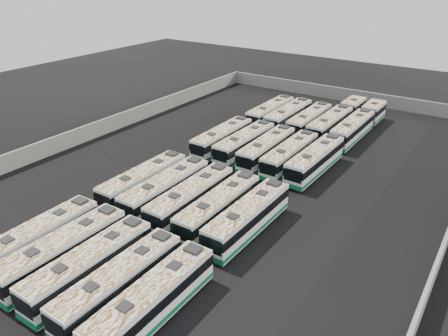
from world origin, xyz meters
TOP-DOWN VIEW (x-y plane):
  - ground at (0.00, 0.00)m, footprint 140.00×140.00m
  - perimeter_wall at (0.00, 0.00)m, footprint 45.20×73.20m
  - bus_front_far_left at (-5.32, -20.35)m, footprint 2.53×11.07m
  - bus_front_left at (-2.23, -20.22)m, footprint 2.46×11.25m
  - bus_front_center at (0.90, -20.26)m, footprint 2.39×11.09m
  - bus_front_right at (4.12, -20.32)m, footprint 2.33×10.93m
  - bus_front_far_right at (7.28, -20.36)m, footprint 2.46×11.03m
  - bus_midfront_far_left at (-5.37, -7.91)m, footprint 2.41×11.09m
  - bus_midfront_left at (-2.31, -7.99)m, footprint 2.48×11.26m
  - bus_midfront_center at (0.85, -7.94)m, footprint 2.54×11.27m
  - bus_midfront_right at (4.04, -7.90)m, footprint 2.49×11.09m
  - bus_midfront_far_right at (7.17, -7.89)m, footprint 2.44×11.19m
  - bus_midback_far_left at (-5.44, 6.60)m, footprint 2.45×10.97m
  - bus_midback_left at (-2.18, 6.76)m, footprint 2.40×11.02m
  - bus_midback_center at (0.98, 6.68)m, footprint 2.57×11.02m
  - bus_midback_right at (4.06, 6.68)m, footprint 2.32×10.85m
  - bus_midback_far_right at (7.16, 6.84)m, footprint 2.59×11.22m
  - bus_back_far_left at (-5.34, 19.20)m, footprint 2.33×10.93m
  - bus_back_left at (-2.31, 19.08)m, footprint 2.41×11.14m
  - bus_back_center at (0.97, 19.12)m, footprint 2.37×10.83m
  - bus_back_right at (4.08, 22.03)m, footprint 2.52×17.26m
  - bus_back_far_right at (7.28, 22.00)m, footprint 2.45×17.18m

SIDE VIEW (x-z plane):
  - ground at x=0.00m, z-range 0.00..0.00m
  - perimeter_wall at x=0.00m, z-range 0.00..2.20m
  - bus_back_center at x=0.97m, z-range 0.03..3.08m
  - bus_midback_right at x=4.06m, z-range 0.03..3.09m
  - bus_back_far_left at x=-5.34m, z-range 0.03..3.11m
  - bus_front_right at x=4.12m, z-range 0.03..3.11m
  - bus_midback_far_left at x=-5.44m, z-range 0.03..3.12m
  - bus_midback_center at x=0.98m, z-range 0.03..3.12m
  - bus_midback_left at x=-2.18m, z-range 0.03..3.13m
  - bus_front_far_right at x=7.28m, z-range 0.03..3.13m
  - bus_front_far_left at x=-5.32m, z-range 0.03..3.14m
  - bus_back_far_right at x=7.28m, z-range 0.03..3.15m
  - bus_midfront_right at x=4.04m, z-range 0.04..3.15m
  - bus_midfront_far_left at x=-5.37m, z-range 0.04..3.15m
  - bus_front_center at x=0.90m, z-range 0.04..3.15m
  - bus_back_right at x=4.08m, z-range 0.03..3.16m
  - bus_back_left at x=-2.31m, z-range 0.04..3.17m
  - bus_midback_far_right at x=7.16m, z-range 0.04..3.18m
  - bus_midfront_far_right at x=7.17m, z-range 0.04..3.18m
  - bus_midfront_center at x=0.85m, z-range 0.04..3.20m
  - bus_front_left at x=-2.23m, z-range 0.04..3.20m
  - bus_midfront_left at x=-2.31m, z-range 0.04..3.20m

